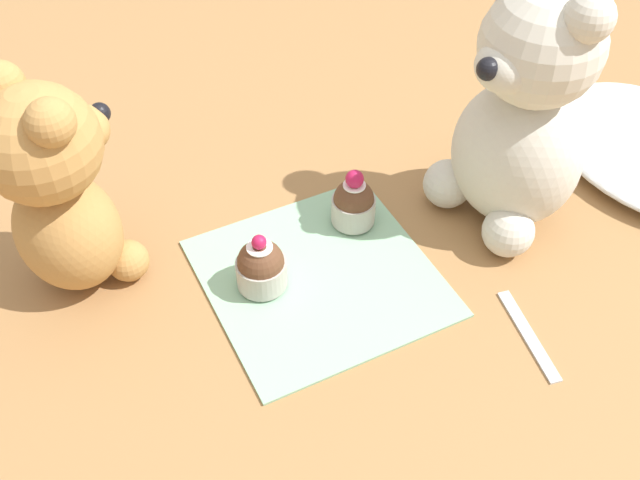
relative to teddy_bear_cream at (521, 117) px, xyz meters
The scene contains 7 objects.
ground_plane 0.26m from the teddy_bear_cream, 89.78° to the right, with size 4.00×4.00×0.00m, color #9E7042.
knitted_placemat 0.26m from the teddy_bear_cream, 89.78° to the right, with size 0.22×0.22×0.01m, color #8EBC99.
teddy_bear_cream is the anchor object (origin of this frame).
teddy_bear_tan 0.45m from the teddy_bear_cream, 104.68° to the right, with size 0.14×0.13×0.23m.
cupcake_near_cream_bear 0.19m from the teddy_bear_cream, 109.27° to the right, with size 0.05×0.05×0.07m.
cupcake_near_tan_bear 0.30m from the teddy_bear_cream, 93.17° to the right, with size 0.05×0.05×0.07m.
teaspoon 0.21m from the teddy_bear_cream, 27.07° to the right, with size 0.11×0.01×0.01m, color silver.
Camera 1 is at (0.45, -0.23, 0.57)m, focal length 42.00 mm.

